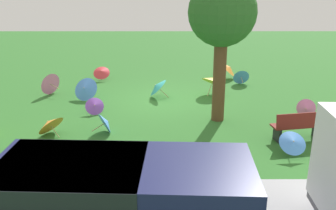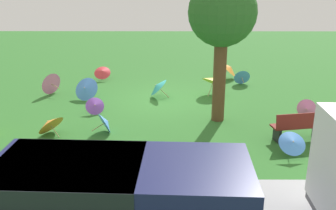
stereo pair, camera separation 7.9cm
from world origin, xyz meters
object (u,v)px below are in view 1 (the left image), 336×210
object	(u,v)px
parasol_pink_0	(49,83)
parasol_blue_1	(241,76)
park_bench	(299,126)
parasol_orange_1	(229,68)
parasol_teal_0	(157,86)
van_dark	(114,194)
parasol_orange_2	(49,124)
parasol_yellow_1	(213,80)
shade_tree	(222,16)
parasol_pink_2	(306,108)
parasol_purple_0	(95,106)
parasol_blue_0	(85,89)
parasol_red_0	(101,72)
parasol_blue_3	(106,122)
parasol_blue_2	(293,142)

from	to	relation	value
parasol_pink_0	parasol_blue_1	xyz separation A→B (m)	(-8.20, -1.52, -0.10)
park_bench	parasol_orange_1	bearing A→B (deg)	-82.32
parasol_orange_1	parasol_teal_0	size ratio (longest dim) A/B	1.18
parasol_pink_0	parasol_orange_1	size ratio (longest dim) A/B	0.91
parasol_orange_1	van_dark	bearing A→B (deg)	71.38
parasol_orange_2	parasol_yellow_1	distance (m)	6.89
shade_tree	parasol_pink_2	bearing A→B (deg)	-176.22
park_bench	parasol_orange_2	world-z (taller)	park_bench
parasol_purple_0	parasol_blue_0	distance (m)	1.78
park_bench	parasol_blue_0	world-z (taller)	park_bench
parasol_purple_0	parasol_pink_2	size ratio (longest dim) A/B	1.08
parasol_pink_2	parasol_red_0	bearing A→B (deg)	-31.96
parasol_blue_0	parasol_blue_1	size ratio (longest dim) A/B	1.50
parasol_blue_3	shade_tree	bearing A→B (deg)	-162.55
parasol_blue_0	parasol_orange_2	xyz separation A→B (m)	(0.34, 3.55, -0.06)
parasol_blue_0	parasol_teal_0	size ratio (longest dim) A/B	1.29
park_bench	parasol_orange_1	size ratio (longest dim) A/B	1.63
parasol_yellow_1	parasol_blue_2	distance (m)	5.85
park_bench	parasol_blue_2	distance (m)	1.22
van_dark	parasol_yellow_1	distance (m)	9.36
parasol_purple_0	parasol_blue_3	xyz separation A→B (m)	(-0.68, 1.72, 0.05)
parasol_teal_0	parasol_yellow_1	xyz separation A→B (m)	(-2.30, -0.40, 0.15)
parasol_purple_0	parasol_pink_2	xyz separation A→B (m)	(-7.35, 0.38, 0.03)
van_dark	parasol_blue_0	size ratio (longest dim) A/B	4.18
shade_tree	parasol_pink_2	size ratio (longest dim) A/B	6.72
parasol_pink_2	parasol_blue_0	bearing A→B (deg)	-14.15
shade_tree	parasol_blue_2	size ratio (longest dim) A/B	6.07
parasol_red_0	parasol_orange_2	xyz separation A→B (m)	(0.50, 6.43, -0.03)
parasol_blue_2	parasol_pink_2	bearing A→B (deg)	-115.28
parasol_pink_2	parasol_blue_2	world-z (taller)	parasol_blue_2
parasol_purple_0	parasol_blue_1	size ratio (longest dim) A/B	1.01
parasol_orange_1	parasol_blue_1	bearing A→B (deg)	112.50
parasol_pink_0	parasol_red_0	bearing A→B (deg)	-129.56
park_bench	parasol_blue_0	size ratio (longest dim) A/B	1.48
parasol_blue_0	parasol_orange_2	distance (m)	3.56
parasol_pink_2	parasol_teal_0	bearing A→B (deg)	-23.45
parasol_pink_0	parasol_blue_0	bearing A→B (deg)	156.04
parasol_blue_1	park_bench	bearing A→B (deg)	95.22
parasol_teal_0	parasol_pink_0	bearing A→B (deg)	-6.31
parasol_blue_0	parasol_teal_0	distance (m)	2.84
parasol_pink_0	parasol_blue_2	bearing A→B (deg)	145.07
parasol_orange_2	parasol_purple_0	bearing A→B (deg)	-118.07
parasol_pink_0	parasol_pink_2	size ratio (longest dim) A/B	1.34
parasol_orange_1	parasol_blue_3	bearing A→B (deg)	53.69
parasol_orange_2	parasol_pink_2	size ratio (longest dim) A/B	1.59
parasol_teal_0	park_bench	bearing A→B (deg)	136.00
parasol_pink_0	parasol_orange_1	xyz separation A→B (m)	(-7.80, -2.48, 0.06)
parasol_blue_0	parasol_yellow_1	size ratio (longest dim) A/B	0.86
parasol_blue_3	parasol_pink_2	bearing A→B (deg)	-168.67
parasol_orange_1	shade_tree	bearing A→B (deg)	77.37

